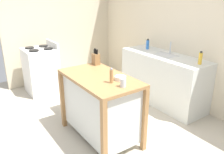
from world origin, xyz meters
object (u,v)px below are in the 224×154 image
knife_block (96,59)px  bowl_stoneware_deep (120,78)px  trash_bin (75,96)px  drinking_cup (123,83)px  bottle_dish_soap (200,58)px  pepper_grinder (111,76)px  bottle_spray_cleaner (148,44)px  kitchen_island (100,104)px  sink_faucet (170,48)px  stove (41,70)px

knife_block → bowl_stoneware_deep: (0.73, -0.09, -0.07)m
trash_bin → drinking_cup: bearing=0.9°
bowl_stoneware_deep → bottle_dish_soap: size_ratio=0.71×
knife_block → pepper_grinder: (0.75, -0.24, -0.00)m
bottle_spray_cleaner → bowl_stoneware_deep: bearing=-54.0°
kitchen_island → sink_faucet: sink_faucet is taller
kitchen_island → trash_bin: (-0.84, 0.02, -0.20)m
kitchen_island → pepper_grinder: (0.27, 0.00, 0.50)m
trash_bin → bottle_dish_soap: (1.23, 1.56, 0.69)m
drinking_cup → stove: size_ratio=0.10×
bottle_spray_cleaner → stove: size_ratio=0.19×
bottle_dish_soap → knife_block: bearing=-122.9°
drinking_cup → trash_bin: bearing=-179.1°
kitchen_island → sink_faucet: size_ratio=5.43×
bowl_stoneware_deep → sink_faucet: size_ratio=0.66×
bowl_stoneware_deep → stove: (-2.30, -0.27, -0.49)m
kitchen_island → sink_faucet: (-0.31, 1.70, 0.50)m
pepper_grinder → knife_block: bearing=162.5°
pepper_grinder → stove: pepper_grinder is taller
bowl_stoneware_deep → bottle_spray_cleaner: bearing=126.0°
kitchen_island → trash_bin: 0.86m
bottle_dish_soap → bottle_spray_cleaner: bearing=178.6°
sink_faucet → bottle_dish_soap: bearing=-9.3°
knife_block → pepper_grinder: knife_block is taller
knife_block → trash_bin: knife_block is taller
bowl_stoneware_deep → drinking_cup: 0.23m
drinking_cup → pepper_grinder: 0.19m
sink_faucet → drinking_cup: bearing=-65.3°
kitchen_island → bottle_dish_soap: bearing=76.0°
bowl_stoneware_deep → drinking_cup: drinking_cup is taller
trash_bin → sink_faucet: size_ratio=2.86×
bowl_stoneware_deep → drinking_cup: (0.20, -0.11, 0.03)m
trash_bin → bottle_dish_soap: bearing=51.8°
bowl_stoneware_deep → bottle_spray_cleaner: 1.81m
sink_faucet → bottle_spray_cleaner: bearing=-170.2°
pepper_grinder → bottle_spray_cleaner: size_ratio=0.98×
kitchen_island → pepper_grinder: size_ratio=6.15×
knife_block → stove: knife_block is taller
bottle_spray_cleaner → pepper_grinder: bearing=-56.2°
knife_block → stove: (-1.57, -0.36, -0.55)m
pepper_grinder → kitchen_island: bearing=-179.7°
knife_block → bottle_dish_soap: 1.60m
kitchen_island → pepper_grinder: bearing=0.3°
drinking_cup → knife_block: bearing=168.0°
drinking_cup → sink_faucet: size_ratio=0.47×
knife_block → trash_bin: size_ratio=0.39×
knife_block → bottle_dish_soap: size_ratio=1.21×
bottle_dish_soap → stove: bottle_dish_soap is taller
drinking_cup → sink_faucet: (-0.76, 1.66, 0.04)m
bottle_spray_cleaner → drinking_cup: bearing=-51.3°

